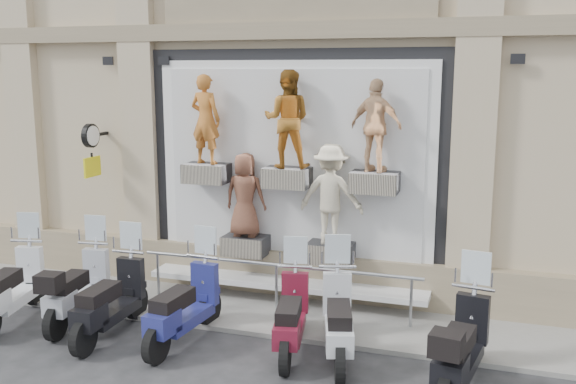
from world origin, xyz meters
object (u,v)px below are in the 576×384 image
object	(u,v)px
scooter_f	(291,301)
scooter_h	(462,329)
scooter_g	(339,303)
scooter_d	(110,285)
clock_sign_bracket	(92,143)
guard_rail	(276,289)
scooter_c	(78,274)
scooter_b	(11,272)
scooter_e	(184,290)

from	to	relation	value
scooter_f	scooter_h	bearing A→B (deg)	-21.49
scooter_g	scooter_d	bearing A→B (deg)	169.65
clock_sign_bracket	scooter_f	world-z (taller)	clock_sign_bracket
scooter_d	scooter_h	bearing A→B (deg)	-2.63
scooter_d	scooter_f	size ratio (longest dim) A/B	1.05
guard_rail	scooter_h	distance (m)	3.67
scooter_c	scooter_b	bearing A→B (deg)	-170.62
scooter_e	scooter_f	bearing A→B (deg)	11.29
scooter_d	scooter_e	size ratio (longest dim) A/B	1.00
guard_rail	scooter_c	size ratio (longest dim) A/B	2.43
scooter_b	scooter_g	distance (m)	5.54
scooter_b	scooter_d	xyz separation A→B (m)	(1.92, -0.02, -0.01)
scooter_f	scooter_g	size ratio (longest dim) A/B	0.95
guard_rail	scooter_e	xyz separation A→B (m)	(-0.97, -1.54, 0.39)
guard_rail	clock_sign_bracket	size ratio (longest dim) A/B	4.96
scooter_e	scooter_b	bearing A→B (deg)	-173.22
scooter_c	scooter_d	world-z (taller)	scooter_d
guard_rail	scooter_d	xyz separation A→B (m)	(-2.19, -1.67, 0.39)
scooter_d	scooter_f	bearing A→B (deg)	4.91
scooter_b	scooter_e	xyz separation A→B (m)	(3.14, 0.11, -0.01)
clock_sign_bracket	scooter_b	xyz separation A→B (m)	(-0.22, -2.12, -1.94)
guard_rail	scooter_b	bearing A→B (deg)	-158.09
guard_rail	scooter_f	world-z (taller)	scooter_f
scooter_b	scooter_h	size ratio (longest dim) A/B	1.00
scooter_c	scooter_d	bearing A→B (deg)	-29.19
scooter_e	clock_sign_bracket	bearing A→B (deg)	150.26
scooter_b	scooter_c	size ratio (longest dim) A/B	1.02
guard_rail	scooter_b	distance (m)	4.45
scooter_f	scooter_h	xyz separation A→B (m)	(2.49, -0.43, 0.06)
scooter_d	scooter_f	distance (m)	2.91
scooter_f	scooter_g	world-z (taller)	scooter_g
guard_rail	scooter_g	world-z (taller)	scooter_g
scooter_c	clock_sign_bracket	bearing A→B (deg)	108.37
scooter_b	scooter_d	distance (m)	1.92
scooter_b	scooter_h	world-z (taller)	scooter_h
scooter_g	scooter_h	world-z (taller)	scooter_h
guard_rail	clock_sign_bracket	bearing A→B (deg)	173.16
scooter_e	scooter_f	size ratio (longest dim) A/B	1.05
clock_sign_bracket	scooter_e	distance (m)	4.05
scooter_d	scooter_e	xyz separation A→B (m)	(1.22, 0.13, -0.00)
scooter_c	scooter_e	world-z (taller)	scooter_e
scooter_g	guard_rail	bearing A→B (deg)	121.08
clock_sign_bracket	scooter_g	xyz separation A→B (m)	(5.32, -1.80, -1.95)
scooter_c	scooter_f	xyz separation A→B (m)	(3.74, -0.01, -0.03)
scooter_c	scooter_e	size ratio (longest dim) A/B	0.99
clock_sign_bracket	scooter_c	world-z (taller)	clock_sign_bracket
scooter_e	scooter_c	bearing A→B (deg)	178.96
clock_sign_bracket	scooter_e	xyz separation A→B (m)	(2.93, -2.01, -1.95)
scooter_g	scooter_h	xyz separation A→B (m)	(1.76, -0.45, 0.02)
guard_rail	scooter_e	size ratio (longest dim) A/B	2.40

